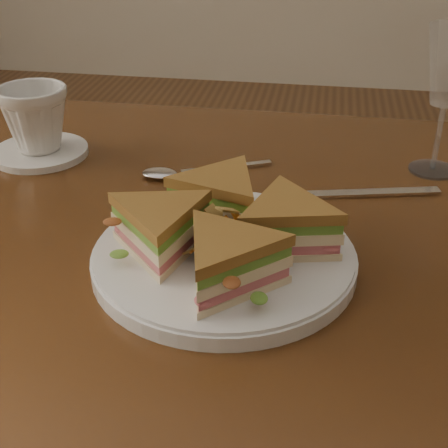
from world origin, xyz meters
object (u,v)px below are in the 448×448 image
object	(u,v)px
sandwich_wedges	(224,228)
coffee_cup	(35,119)
spoon	(176,172)
plate	(224,258)
knife	(352,194)
saucer	(41,152)
table	(246,295)

from	to	relation	value
sandwich_wedges	coffee_cup	distance (m)	0.40
spoon	plate	bearing A→B (deg)	-89.13
sandwich_wedges	knife	xyz separation A→B (m)	(0.14, 0.19, -0.04)
plate	knife	world-z (taller)	plate
plate	knife	distance (m)	0.23
sandwich_wedges	saucer	size ratio (longest dim) A/B	1.99
knife	coffee_cup	bearing A→B (deg)	159.20
table	saucer	world-z (taller)	saucer
spoon	knife	bearing A→B (deg)	-30.32
table	plate	distance (m)	0.14
knife	table	bearing A→B (deg)	-153.82
saucer	coffee_cup	xyz separation A→B (m)	(0.00, 0.00, 0.05)
spoon	saucer	world-z (taller)	same
table	knife	xyz separation A→B (m)	(0.12, 0.10, 0.10)
saucer	knife	bearing A→B (deg)	-7.13
table	spoon	size ratio (longest dim) A/B	7.01
sandwich_wedges	knife	distance (m)	0.23
table	coffee_cup	bearing A→B (deg)	154.22
sandwich_wedges	spoon	distance (m)	0.23
spoon	knife	xyz separation A→B (m)	(0.24, -0.02, -0.00)
saucer	coffee_cup	bearing A→B (deg)	0.00
spoon	coffee_cup	size ratio (longest dim) A/B	1.72
table	spoon	bearing A→B (deg)	132.97
plate	coffee_cup	bearing A→B (deg)	142.26
plate	saucer	xyz separation A→B (m)	(-0.31, 0.24, -0.00)
table	saucer	size ratio (longest dim) A/B	8.73
table	sandwich_wedges	bearing A→B (deg)	-99.51
spoon	knife	distance (m)	0.24
plate	sandwich_wedges	distance (m)	0.04
table	knife	size ratio (longest dim) A/B	5.66
spoon	knife	size ratio (longest dim) A/B	0.81
saucer	table	bearing A→B (deg)	-25.78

